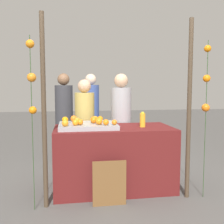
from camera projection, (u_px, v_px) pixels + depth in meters
The scene contains 27 objects.
ground_plane at pixel (114, 188), 3.77m from camera, with size 24.00×24.00×0.00m, color #565451.
stall_counter at pixel (114, 158), 3.73m from camera, with size 1.65×0.82×0.88m, color #5B1919.
orange_tray at pixel (88, 126), 3.63m from camera, with size 0.79×0.62×0.06m, color #9EA0A5.
orange_0 at pixel (100, 119), 3.80m from camera, with size 0.08×0.08×0.08m, color orange.
orange_1 at pixel (74, 119), 3.80m from camera, with size 0.09×0.09×0.09m, color orange.
orange_2 at pixel (65, 120), 3.67m from camera, with size 0.09×0.09×0.09m, color orange.
orange_3 at pixel (75, 122), 3.44m from camera, with size 0.08×0.08×0.08m, color orange.
orange_4 at pixel (94, 119), 3.73m from camera, with size 0.09×0.09×0.09m, color orange.
orange_5 at pixel (77, 121), 3.61m from camera, with size 0.08×0.08×0.08m, color orange.
orange_6 at pixel (99, 121), 3.63m from camera, with size 0.08×0.08×0.08m, color orange.
orange_7 at pixel (65, 123), 3.36m from camera, with size 0.09×0.09×0.09m, color orange.
orange_8 at pixel (80, 122), 3.47m from camera, with size 0.08×0.08×0.08m, color orange.
orange_9 at pixel (99, 121), 3.50m from camera, with size 0.09×0.09×0.09m, color orange.
orange_10 at pixel (106, 122), 3.46m from camera, with size 0.08×0.08×0.08m, color orange.
orange_11 at pixel (94, 120), 3.65m from camera, with size 0.09×0.09×0.09m, color orange.
orange_12 at pixel (95, 119), 3.82m from camera, with size 0.08×0.08×0.08m, color orange.
orange_13 at pixel (114, 122), 3.49m from camera, with size 0.07×0.07×0.07m, color orange.
juice_bottle at pixel (143, 120), 3.70m from camera, with size 0.08×0.08×0.21m.
chalkboard_sign at pixel (109, 184), 3.20m from camera, with size 0.41×0.03×0.57m.
vendor_left at pixel (85, 131), 4.26m from camera, with size 0.31×0.31×1.56m.
vendor_right at pixel (121, 128), 4.31m from camera, with size 0.33×0.33×1.65m.
crowd_person_0 at pixel (91, 118), 5.54m from camera, with size 0.34×0.34×1.71m.
crowd_person_1 at pixel (64, 120), 5.13m from camera, with size 0.34×0.34×1.70m.
canopy_post_left at pixel (44, 112), 3.08m from camera, with size 0.06×0.06×2.30m, color #473828.
canopy_post_right at pixel (189, 110), 3.36m from camera, with size 0.06×0.06×2.30m, color #473828.
garland_strand_left at pixel (31, 78), 2.96m from camera, with size 0.11×0.11×2.02m.
garland_strand_right at pixel (206, 85), 3.32m from camera, with size 0.10×0.11×2.02m.
Camera 1 is at (-0.60, -3.60, 1.45)m, focal length 42.22 mm.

